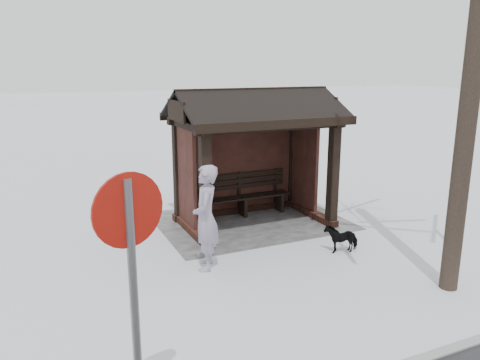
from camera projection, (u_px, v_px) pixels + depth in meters
name	position (u px, v px, depth m)	size (l,w,h in m)	color
ground	(254.00, 224.00, 10.80)	(120.00, 120.00, 0.00)	silver
kerb	(444.00, 352.00, 5.93)	(120.00, 0.15, 0.06)	gray
trampled_patch	(250.00, 221.00, 10.97)	(4.20, 3.20, 0.02)	gray
bus_shelter	(251.00, 129.00, 10.42)	(3.60, 2.40, 3.09)	#351C13
pedestrian	(206.00, 218.00, 8.22)	(0.69, 0.45, 1.89)	#968EA7
dog	(341.00, 238.00, 9.16)	(0.29, 0.64, 0.54)	black
road_sign	(131.00, 258.00, 4.15)	(0.66, 0.24, 2.67)	slate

